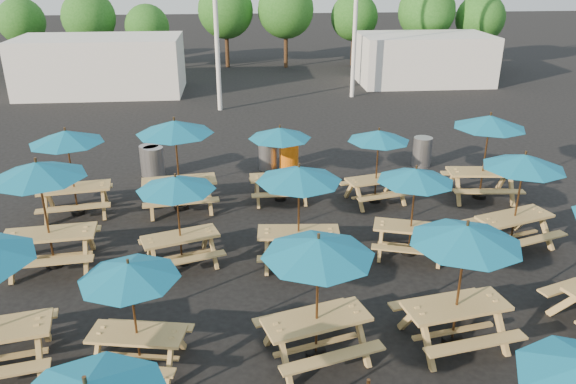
{
  "coord_description": "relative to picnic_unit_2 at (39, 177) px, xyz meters",
  "views": [
    {
      "loc": [
        -1.14,
        -11.28,
        6.52
      ],
      "look_at": [
        0.0,
        1.5,
        1.1
      ],
      "focal_mm": 35.0,
      "sensor_mm": 36.0,
      "label": 1
    }
  ],
  "objects": [
    {
      "name": "ground",
      "position": [
        5.45,
        -0.27,
        -2.16
      ],
      "size": [
        120.0,
        120.0,
        0.0
      ],
      "primitive_type": "plane",
      "color": "black",
      "rests_on": "ground"
    },
    {
      "name": "picnic_unit_2",
      "position": [
        0.0,
        0.0,
        0.0
      ],
      "size": [
        2.25,
        2.25,
        2.53
      ],
      "rotation": [
        0.0,
        0.0,
        0.11
      ],
      "color": "tan",
      "rests_on": "ground"
    },
    {
      "name": "picnic_unit_3",
      "position": [
        -0.18,
        2.82,
        -0.13
      ],
      "size": [
        2.2,
        2.2,
        2.38
      ],
      "rotation": [
        0.0,
        0.0,
        0.16
      ],
      "color": "tan",
      "rests_on": "ground"
    },
    {
      "name": "picnic_unit_5",
      "position": [
        2.46,
        -3.61,
        -0.41
      ],
      "size": [
        1.92,
        1.92,
        2.05
      ],
      "rotation": [
        0.0,
        0.0,
        -0.18
      ],
      "color": "tan",
      "rests_on": "ground"
    },
    {
      "name": "picnic_unit_6",
      "position": [
        2.89,
        -0.16,
        -0.32
      ],
      "size": [
        2.19,
        2.19,
        2.16
      ],
      "rotation": [
        0.0,
        0.0,
        0.32
      ],
      "color": "tan",
      "rests_on": "ground"
    },
    {
      "name": "picnic_unit_7",
      "position": [
        2.6,
        2.91,
        0.02
      ],
      "size": [
        2.31,
        2.31,
        2.56
      ],
      "rotation": [
        0.0,
        0.0,
        0.13
      ],
      "color": "tan",
      "rests_on": "ground"
    },
    {
      "name": "picnic_unit_9",
      "position": [
        5.51,
        -3.61,
        -0.15
      ],
      "size": [
        2.35,
        2.35,
        2.35
      ],
      "rotation": [
        0.0,
        0.0,
        0.28
      ],
      "color": "tan",
      "rests_on": "ground"
    },
    {
      "name": "picnic_unit_10",
      "position": [
        5.55,
        -0.31,
        -0.15
      ],
      "size": [
        2.04,
        2.04,
        2.35
      ],
      "rotation": [
        0.0,
        0.0,
        -0.08
      ],
      "color": "tan",
      "rests_on": "ground"
    },
    {
      "name": "picnic_unit_11",
      "position": [
        5.4,
        3.28,
        -0.3
      ],
      "size": [
        1.8,
        1.8,
        2.18
      ],
      "rotation": [
        0.0,
        0.0,
        0.03
      ],
      "color": "tan",
      "rests_on": "ground"
    },
    {
      "name": "picnic_unit_13",
      "position": [
        8.04,
        -3.45,
        -0.12
      ],
      "size": [
        2.25,
        2.25,
        2.39
      ],
      "rotation": [
        0.0,
        0.0,
        0.18
      ],
      "color": "tan",
      "rests_on": "ground"
    },
    {
      "name": "picnic_unit_14",
      "position": [
        8.19,
        -0.17,
        -0.31
      ],
      "size": [
        2.19,
        2.19,
        2.17
      ],
      "rotation": [
        0.0,
        0.0,
        -0.3
      ],
      "color": "tan",
      "rests_on": "ground"
    },
    {
      "name": "picnic_unit_15",
      "position": [
        8.09,
        2.91,
        -0.33
      ],
      "size": [
        2.1,
        2.1,
        2.14
      ],
      "rotation": [
        0.0,
        0.0,
        0.25
      ],
      "color": "tan",
      "rests_on": "ground"
    },
    {
      "name": "picnic_unit_18",
      "position": [
        10.8,
        0.05,
        -0.16
      ],
      "size": [
        2.38,
        2.38,
        2.35
      ],
      "rotation": [
        0.0,
        0.0,
        0.31
      ],
      "color": "tan",
      "rests_on": "ground"
    },
    {
      "name": "picnic_unit_19",
      "position": [
        11.2,
        2.92,
        -0.04
      ],
      "size": [
        2.18,
        2.18,
        2.49
      ],
      "rotation": [
        0.0,
        0.0,
        -0.1
      ],
      "color": "tan",
      "rests_on": "ground"
    },
    {
      "name": "waste_bin_0",
      "position": [
        1.58,
        5.41,
        -1.66
      ],
      "size": [
        0.61,
        0.61,
        0.99
      ],
      "primitive_type": "cylinder",
      "color": "gray",
      "rests_on": "ground"
    },
    {
      "name": "waste_bin_1",
      "position": [
        1.42,
        5.62,
        -1.66
      ],
      "size": [
        0.61,
        0.61,
        0.99
      ],
      "primitive_type": "cylinder",
      "color": "gray",
      "rests_on": "ground"
    },
    {
      "name": "waste_bin_2",
      "position": [
        5.2,
        5.85,
        -1.66
      ],
      "size": [
        0.61,
        0.61,
        0.99
      ],
      "primitive_type": "cylinder",
      "color": "gray",
      "rests_on": "ground"
    },
    {
      "name": "waste_bin_3",
      "position": [
        5.86,
        5.47,
        -1.66
      ],
      "size": [
        0.61,
        0.61,
        0.99
      ],
      "primitive_type": "cylinder",
      "color": "orange",
      "rests_on": "ground"
    },
    {
      "name": "waste_bin_4",
      "position": [
        10.33,
        5.68,
        -1.66
      ],
      "size": [
        0.61,
        0.61,
        0.99
      ],
      "primitive_type": "cylinder",
      "color": "gray",
      "rests_on": "ground"
    },
    {
      "name": "event_tent_0",
      "position": [
        -2.55,
        17.73,
        -0.76
      ],
      "size": [
        8.0,
        4.0,
        2.8
      ],
      "primitive_type": "cube",
      "color": "silver",
      "rests_on": "ground"
    },
    {
      "name": "event_tent_1",
      "position": [
        14.45,
        18.73,
        -0.86
      ],
      "size": [
        7.0,
        4.0,
        2.6
      ],
      "primitive_type": "cube",
      "color": "silver",
      "rests_on": "ground"
    },
    {
      "name": "tree_0",
      "position": [
        -8.63,
        24.98,
        0.67
      ],
      "size": [
        2.8,
        2.8,
        4.24
      ],
      "color": "#382314",
      "rests_on": "ground"
    },
    {
      "name": "tree_1",
      "position": [
        -4.3,
        23.63,
        0.99
      ],
      "size": [
        3.11,
        3.11,
        4.72
      ],
      "color": "#382314",
      "rests_on": "ground"
    },
    {
      "name": "tree_2",
      "position": [
        -0.94,
        23.38,
        0.47
      ],
      "size": [
        2.59,
        2.59,
        3.93
      ],
      "color": "#382314",
      "rests_on": "ground"
    },
    {
      "name": "tree_3",
      "position": [
        3.69,
        24.45,
        1.25
      ],
      "size": [
        3.36,
        3.36,
        5.09
      ],
      "color": "#382314",
      "rests_on": "ground"
    },
    {
      "name": "tree_4",
      "position": [
        7.35,
        23.99,
        1.3
      ],
      "size": [
        3.41,
        3.41,
        5.17
      ],
      "color": "#382314",
      "rests_on": "ground"
    },
    {
      "name": "tree_5",
      "position": [
        11.67,
        24.4,
        0.81
      ],
      "size": [
        2.94,
        2.94,
        4.45
      ],
      "color": "#382314",
      "rests_on": "ground"
    },
    {
      "name": "tree_6",
      "position": [
        15.68,
        22.63,
        1.27
      ],
      "size": [
        3.38,
        3.38,
        5.13
      ],
      "color": "#382314",
      "rests_on": "ground"
    },
    {
      "name": "tree_7",
      "position": [
        19.07,
        22.65,
        0.83
      ],
      "size": [
        2.95,
        2.95,
        4.48
      ],
      "color": "#382314",
      "rests_on": "ground"
    }
  ]
}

